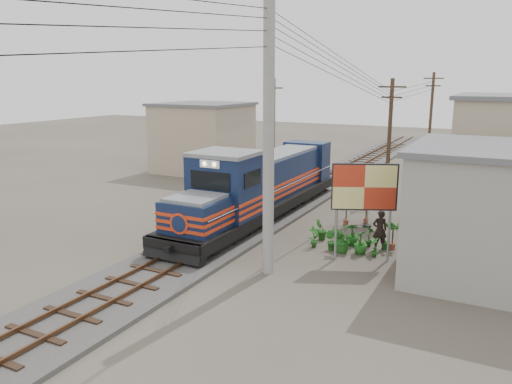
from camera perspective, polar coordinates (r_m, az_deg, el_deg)
The scene contains 15 objects.
ground at distance 20.64m, azimuth -6.86°, elevation -6.98°, with size 120.00×120.00×0.00m, color #473F35.
ballast at distance 29.08m, azimuth 4.18°, elevation -0.90°, with size 3.60×70.00×0.16m, color #595651.
track at distance 29.04m, azimuth 4.19°, elevation -0.56°, with size 1.15×70.00×0.12m.
locomotive at distance 25.06m, azimuth 0.52°, elevation 0.58°, with size 2.77×15.07×3.73m.
utility_pole_main at distance 17.35m, azimuth 1.45°, elevation 6.34°, with size 0.40×0.40×10.00m.
wooden_pole_mid at distance 30.90m, azimuth 15.00°, elevation 6.29°, with size 1.60×0.24×7.00m.
wooden_pole_far at distance 44.57m, azimuth 19.34°, elevation 8.20°, with size 1.60×0.24×7.50m.
wooden_pole_left at distance 37.74m, azimuth 2.03°, elevation 7.82°, with size 1.60×0.24×7.00m.
power_lines at distance 26.94m, azimuth 2.86°, elevation 14.09°, with size 9.65×19.00×3.30m.
shophouse_back at distance 38.34m, azimuth 27.04°, elevation 4.15°, with size 6.30×6.30×4.20m.
shophouse_left at distance 38.54m, azimuth -6.05°, elevation 6.26°, with size 6.30×6.30×5.20m.
billboard at distance 19.39m, azimuth 12.28°, elevation 0.29°, with size 2.33×1.10×3.85m.
market_umbrella at distance 24.16m, azimuth 12.79°, elevation 0.57°, with size 2.07×2.07×2.24m.
vendor at distance 21.32m, azimuth 13.96°, elevation -4.23°, with size 0.62×0.41×1.69m, color black.
plant_nursery at distance 21.25m, azimuth 10.18°, elevation -5.16°, with size 3.28×2.20×1.05m.
Camera 1 is at (10.98, -16.03, 6.95)m, focal length 35.00 mm.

